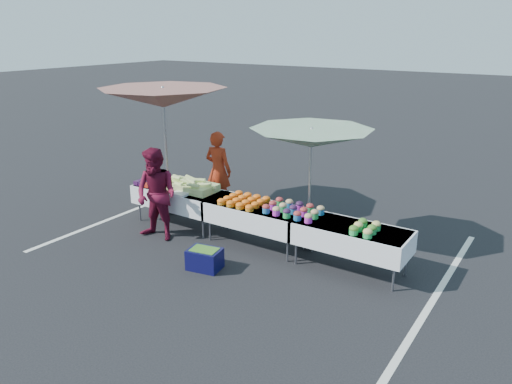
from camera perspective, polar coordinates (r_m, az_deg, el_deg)
The scene contains 17 objects.
ground at distance 9.07m, azimuth 0.00°, elevation -6.01°, with size 80.00×80.00×0.00m, color black.
stripe_left at distance 11.02m, azimuth -14.06°, elevation -2.08°, with size 0.10×5.00×0.00m, color silver.
stripe_right at distance 7.96m, azimuth 20.00°, elevation -10.83°, with size 0.10×5.00×0.00m, color silver.
table_left at distance 9.89m, azimuth -8.75°, elevation -0.51°, with size 1.86×0.81×0.75m.
table_center at distance 8.84m, azimuth 0.00°, elevation -2.57°, with size 1.86×0.81×0.75m.
table_right at distance 8.07m, azimuth 10.79°, elevation -5.00°, with size 1.86×0.81×0.75m.
berry_punnets at distance 10.26m, azimuth -12.00°, elevation 1.20°, with size 0.40×0.54×0.08m.
corn_pile at distance 9.68m, azimuth -7.52°, elevation 0.74°, with size 1.16×0.57×0.26m.
plastic_bags at distance 9.43m, azimuth -8.66°, elevation -0.21°, with size 0.30×0.25×0.05m, color white.
carrot_bowls at distance 8.89m, azimuth -1.38°, elevation -0.97°, with size 0.75×0.69×0.11m.
potato_cups at distance 8.40m, azimuth 4.29°, elevation -1.97°, with size 0.94×0.58×0.16m.
bean_baskets at distance 7.81m, azimuth 12.36°, elevation -4.02°, with size 0.36×0.50×0.15m.
vendor at distance 10.66m, azimuth -4.33°, elevation 2.48°, with size 0.61×0.40×1.69m, color #AD2D13.
customer at distance 9.20m, azimuth -11.30°, elevation -0.31°, with size 0.83×0.65×1.71m, color maroon.
umbrella_left at distance 10.26m, azimuth -10.56°, elevation 10.44°, with size 2.95×2.95×2.63m.
umbrella_right at distance 8.47m, azimuth 6.35°, elevation 6.05°, with size 2.57×2.57×2.15m.
storage_bin at distance 8.18m, azimuth -5.88°, elevation -7.57°, with size 0.58×0.47×0.34m.
Camera 1 is at (4.54, -6.92, 3.72)m, focal length 35.00 mm.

